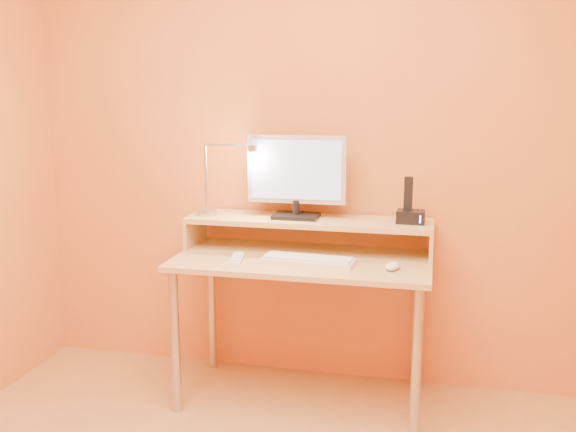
% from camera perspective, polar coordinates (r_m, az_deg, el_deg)
% --- Properties ---
extents(wall_back, '(3.00, 0.04, 2.50)m').
position_cam_1_polar(wall_back, '(3.21, 2.50, 6.86)').
color(wall_back, orange).
rests_on(wall_back, floor).
extents(desk_leg_fl, '(0.04, 0.04, 0.69)m').
position_cam_1_polar(desk_leg_fl, '(3.04, -10.11, -11.10)').
color(desk_leg_fl, '#B3B3B5').
rests_on(desk_leg_fl, floor).
extents(desk_leg_fr, '(0.04, 0.04, 0.69)m').
position_cam_1_polar(desk_leg_fr, '(2.83, 11.47, -12.97)').
color(desk_leg_fr, '#B3B3B5').
rests_on(desk_leg_fr, floor).
extents(desk_leg_bl, '(0.04, 0.04, 0.69)m').
position_cam_1_polar(desk_leg_bl, '(3.48, -6.88, -8.10)').
color(desk_leg_bl, '#B3B3B5').
rests_on(desk_leg_bl, floor).
extents(desk_leg_br, '(0.04, 0.04, 0.69)m').
position_cam_1_polar(desk_leg_br, '(3.29, 11.73, -9.42)').
color(desk_leg_br, '#B3B3B5').
rests_on(desk_leg_br, floor).
extents(desk_lower, '(1.20, 0.60, 0.02)m').
position_cam_1_polar(desk_lower, '(3.00, 1.29, -4.01)').
color(desk_lower, tan).
rests_on(desk_lower, floor).
extents(shelf_riser_left, '(0.02, 0.30, 0.14)m').
position_cam_1_polar(shelf_riser_left, '(3.28, -8.33, -1.33)').
color(shelf_riser_left, tan).
rests_on(shelf_riser_left, desk_lower).
extents(shelf_riser_right, '(0.02, 0.30, 0.14)m').
position_cam_1_polar(shelf_riser_right, '(3.06, 12.78, -2.40)').
color(shelf_riser_right, tan).
rests_on(shelf_riser_right, desk_lower).
extents(desk_shelf, '(1.20, 0.30, 0.02)m').
position_cam_1_polar(desk_shelf, '(3.10, 1.87, -0.44)').
color(desk_shelf, tan).
rests_on(desk_shelf, desk_lower).
extents(monitor_foot, '(0.22, 0.16, 0.02)m').
position_cam_1_polar(monitor_foot, '(3.11, 0.74, 0.00)').
color(monitor_foot, black).
rests_on(monitor_foot, desk_shelf).
extents(monitor_neck, '(0.04, 0.04, 0.07)m').
position_cam_1_polar(monitor_neck, '(3.10, 0.74, 0.80)').
color(monitor_neck, black).
rests_on(monitor_neck, monitor_foot).
extents(monitor_panel, '(0.48, 0.04, 0.33)m').
position_cam_1_polar(monitor_panel, '(3.08, 0.79, 4.22)').
color(monitor_panel, '#B6B6B9').
rests_on(monitor_panel, monitor_neck).
extents(monitor_back, '(0.44, 0.02, 0.28)m').
position_cam_1_polar(monitor_back, '(3.11, 0.88, 4.27)').
color(monitor_back, black).
rests_on(monitor_back, monitor_panel).
extents(monitor_screen, '(0.44, 0.01, 0.29)m').
position_cam_1_polar(monitor_screen, '(3.06, 0.71, 4.17)').
color(monitor_screen, '#97A3DB').
rests_on(monitor_screen, monitor_panel).
extents(lamp_base, '(0.10, 0.10, 0.02)m').
position_cam_1_polar(lamp_base, '(3.21, -7.30, 0.32)').
color(lamp_base, '#B3B3B5').
rests_on(lamp_base, desk_shelf).
extents(lamp_post, '(0.01, 0.01, 0.33)m').
position_cam_1_polar(lamp_post, '(3.18, -7.38, 3.46)').
color(lamp_post, '#B3B3B5').
rests_on(lamp_post, lamp_base).
extents(lamp_arm, '(0.24, 0.01, 0.01)m').
position_cam_1_polar(lamp_arm, '(3.12, -5.38, 6.41)').
color(lamp_arm, '#B3B3B5').
rests_on(lamp_arm, lamp_post).
extents(lamp_head, '(0.04, 0.04, 0.03)m').
position_cam_1_polar(lamp_head, '(3.08, -3.24, 6.11)').
color(lamp_head, '#B3B3B5').
rests_on(lamp_head, lamp_arm).
extents(lamp_bulb, '(0.03, 0.03, 0.00)m').
position_cam_1_polar(lamp_bulb, '(3.09, -3.24, 5.81)').
color(lamp_bulb, '#FFEAC6').
rests_on(lamp_bulb, lamp_head).
extents(phone_dock, '(0.13, 0.10, 0.06)m').
position_cam_1_polar(phone_dock, '(3.04, 10.99, -0.07)').
color(phone_dock, black).
rests_on(phone_dock, desk_shelf).
extents(phone_handset, '(0.04, 0.03, 0.16)m').
position_cam_1_polar(phone_handset, '(3.02, 10.78, 1.99)').
color(phone_handset, black).
rests_on(phone_handset, phone_dock).
extents(phone_led, '(0.01, 0.00, 0.04)m').
position_cam_1_polar(phone_led, '(2.99, 11.81, -0.29)').
color(phone_led, '#3646F2').
rests_on(phone_led, phone_dock).
extents(keyboard, '(0.43, 0.16, 0.02)m').
position_cam_1_polar(keyboard, '(2.89, 1.81, -4.08)').
color(keyboard, white).
rests_on(keyboard, desk_lower).
extents(mouse, '(0.08, 0.11, 0.04)m').
position_cam_1_polar(mouse, '(2.83, 9.37, -4.46)').
color(mouse, white).
rests_on(mouse, desk_lower).
extents(remote_control, '(0.08, 0.20, 0.02)m').
position_cam_1_polar(remote_control, '(2.94, -4.61, -3.89)').
color(remote_control, white).
rests_on(remote_control, desk_lower).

